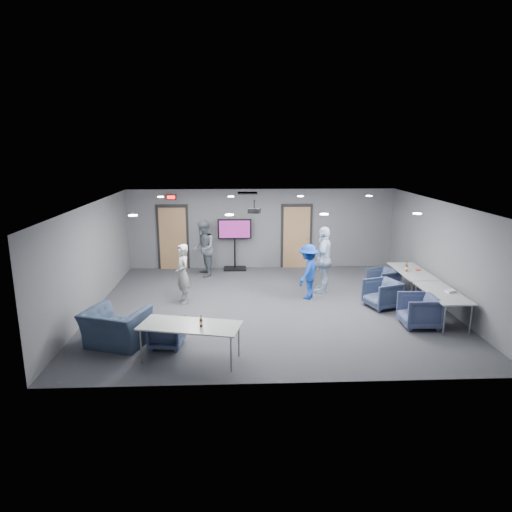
{
  "coord_description": "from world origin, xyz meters",
  "views": [
    {
      "loc": [
        -0.86,
        -11.29,
        4.07
      ],
      "look_at": [
        -0.33,
        0.67,
        1.2
      ],
      "focal_mm": 32.0,
      "sensor_mm": 36.0,
      "label": 1
    }
  ],
  "objects_px": {
    "chair_right_c": "(419,311)",
    "table_front_left": "(190,327)",
    "person_b": "(203,248)",
    "bottle_right": "(406,268)",
    "tv_stand": "(235,241)",
    "chair_right_a": "(383,280)",
    "chair_front_b": "(116,328)",
    "table_right_a": "(412,272)",
    "projector": "(254,211)",
    "person_d": "(308,272)",
    "person_c": "(324,260)",
    "chair_right_b": "(382,294)",
    "person_a": "(183,274)",
    "table_right_b": "(442,294)",
    "bottle_front": "(201,322)",
    "chair_front_a": "(167,332)"
  },
  "relations": [
    {
      "from": "projector",
      "to": "chair_front_b",
      "type": "bearing_deg",
      "value": -120.53
    },
    {
      "from": "chair_right_b",
      "to": "tv_stand",
      "type": "xyz_separation_m",
      "value": [
        -3.81,
        3.95,
        0.62
      ]
    },
    {
      "from": "chair_right_b",
      "to": "bottle_right",
      "type": "distance_m",
      "value": 1.31
    },
    {
      "from": "person_d",
      "to": "chair_right_a",
      "type": "height_order",
      "value": "person_d"
    },
    {
      "from": "table_front_left",
      "to": "table_right_a",
      "type": "bearing_deg",
      "value": 45.62
    },
    {
      "from": "chair_front_a",
      "to": "tv_stand",
      "type": "bearing_deg",
      "value": -96.35
    },
    {
      "from": "chair_front_b",
      "to": "chair_front_a",
      "type": "bearing_deg",
      "value": -167.12
    },
    {
      "from": "table_front_left",
      "to": "bottle_right",
      "type": "height_order",
      "value": "bottle_right"
    },
    {
      "from": "chair_right_a",
      "to": "tv_stand",
      "type": "relative_size",
      "value": 0.42
    },
    {
      "from": "tv_stand",
      "to": "bottle_front",
      "type": "bearing_deg",
      "value": -95.28
    },
    {
      "from": "person_c",
      "to": "person_b",
      "type": "bearing_deg",
      "value": -96.11
    },
    {
      "from": "person_d",
      "to": "chair_right_b",
      "type": "bearing_deg",
      "value": 94.75
    },
    {
      "from": "table_front_left",
      "to": "person_b",
      "type": "bearing_deg",
      "value": 104.53
    },
    {
      "from": "person_b",
      "to": "chair_right_b",
      "type": "distance_m",
      "value": 5.81
    },
    {
      "from": "chair_right_a",
      "to": "table_front_left",
      "type": "height_order",
      "value": "table_front_left"
    },
    {
      "from": "table_front_left",
      "to": "table_right_b",
      "type": "bearing_deg",
      "value": 30.23
    },
    {
      "from": "bottle_right",
      "to": "table_front_left",
      "type": "bearing_deg",
      "value": -147.08
    },
    {
      "from": "chair_front_a",
      "to": "tv_stand",
      "type": "height_order",
      "value": "tv_stand"
    },
    {
      "from": "chair_front_b",
      "to": "tv_stand",
      "type": "distance_m",
      "value": 6.52
    },
    {
      "from": "person_d",
      "to": "table_right_a",
      "type": "xyz_separation_m",
      "value": [
        2.91,
        0.06,
        -0.07
      ]
    },
    {
      "from": "chair_front_b",
      "to": "table_right_a",
      "type": "distance_m",
      "value": 7.96
    },
    {
      "from": "chair_right_a",
      "to": "tv_stand",
      "type": "height_order",
      "value": "tv_stand"
    },
    {
      "from": "person_a",
      "to": "person_c",
      "type": "relative_size",
      "value": 0.84
    },
    {
      "from": "chair_right_c",
      "to": "table_front_left",
      "type": "relative_size",
      "value": 0.4
    },
    {
      "from": "person_d",
      "to": "table_right_b",
      "type": "xyz_separation_m",
      "value": [
        2.91,
        -1.84,
        -0.07
      ]
    },
    {
      "from": "table_front_left",
      "to": "tv_stand",
      "type": "height_order",
      "value": "tv_stand"
    },
    {
      "from": "chair_front_a",
      "to": "projector",
      "type": "distance_m",
      "value": 4.33
    },
    {
      "from": "chair_right_a",
      "to": "tv_stand",
      "type": "xyz_separation_m",
      "value": [
        -4.26,
        2.61,
        0.65
      ]
    },
    {
      "from": "person_c",
      "to": "tv_stand",
      "type": "bearing_deg",
      "value": -114.22
    },
    {
      "from": "person_b",
      "to": "bottle_right",
      "type": "height_order",
      "value": "person_b"
    },
    {
      "from": "person_c",
      "to": "table_front_left",
      "type": "xyz_separation_m",
      "value": [
        -3.39,
        -4.17,
        -0.26
      ]
    },
    {
      "from": "chair_right_b",
      "to": "table_right_b",
      "type": "bearing_deg",
      "value": 28.11
    },
    {
      "from": "chair_front_a",
      "to": "tv_stand",
      "type": "relative_size",
      "value": 0.4
    },
    {
      "from": "table_right_b",
      "to": "table_front_left",
      "type": "bearing_deg",
      "value": 107.1
    },
    {
      "from": "tv_stand",
      "to": "chair_right_b",
      "type": "bearing_deg",
      "value": -46.0
    },
    {
      "from": "person_c",
      "to": "table_right_a",
      "type": "distance_m",
      "value": 2.44
    },
    {
      "from": "chair_right_a",
      "to": "table_right_b",
      "type": "bearing_deg",
      "value": -6.16
    },
    {
      "from": "person_a",
      "to": "chair_right_c",
      "type": "relative_size",
      "value": 1.92
    },
    {
      "from": "chair_front_b",
      "to": "chair_right_b",
      "type": "bearing_deg",
      "value": -143.0
    },
    {
      "from": "table_right_b",
      "to": "tv_stand",
      "type": "distance_m",
      "value": 7.0
    },
    {
      "from": "chair_front_a",
      "to": "bottle_front",
      "type": "relative_size",
      "value": 2.86
    },
    {
      "from": "person_d",
      "to": "chair_right_c",
      "type": "xyz_separation_m",
      "value": [
        2.26,
        -2.13,
        -0.38
      ]
    },
    {
      "from": "person_b",
      "to": "table_right_a",
      "type": "height_order",
      "value": "person_b"
    },
    {
      "from": "chair_right_a",
      "to": "table_right_b",
      "type": "relative_size",
      "value": 0.4
    },
    {
      "from": "tv_stand",
      "to": "chair_right_a",
      "type": "bearing_deg",
      "value": -31.51
    },
    {
      "from": "chair_right_b",
      "to": "table_front_left",
      "type": "bearing_deg",
      "value": -78.08
    },
    {
      "from": "chair_right_c",
      "to": "projector",
      "type": "bearing_deg",
      "value": -121.31
    },
    {
      "from": "chair_right_c",
      "to": "tv_stand",
      "type": "xyz_separation_m",
      "value": [
        -4.26,
        5.26,
        0.6
      ]
    },
    {
      "from": "table_front_left",
      "to": "tv_stand",
      "type": "bearing_deg",
      "value": 95.89
    },
    {
      "from": "table_right_b",
      "to": "chair_front_a",
      "type": "bearing_deg",
      "value": 100.19
    }
  ]
}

